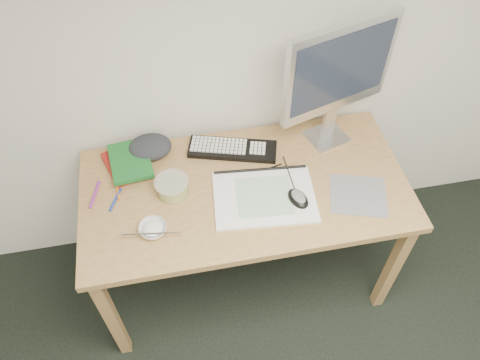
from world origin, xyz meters
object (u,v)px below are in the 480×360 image
object	(u,v)px
monitor	(339,72)
rice_bowl	(153,229)
sketchpad	(264,197)
keyboard	(232,149)
desk	(245,198)

from	to	relation	value
monitor	rice_bowl	bearing A→B (deg)	-172.80
sketchpad	keyboard	size ratio (longest dim) A/B	1.06
monitor	rice_bowl	size ratio (longest dim) A/B	5.39
desk	monitor	bearing A→B (deg)	27.24
monitor	rice_bowl	distance (m)	0.98
sketchpad	rice_bowl	world-z (taller)	rice_bowl
sketchpad	rice_bowl	size ratio (longest dim) A/B	3.81
sketchpad	rice_bowl	bearing A→B (deg)	-164.72
rice_bowl	keyboard	bearing A→B (deg)	43.91
keyboard	rice_bowl	xyz separation A→B (m)	(-0.39, -0.37, 0.01)
sketchpad	monitor	size ratio (longest dim) A/B	0.71
sketchpad	keyboard	xyz separation A→B (m)	(-0.08, 0.29, 0.01)
keyboard	monitor	size ratio (longest dim) A/B	0.67
sketchpad	rice_bowl	xyz separation A→B (m)	(-0.47, -0.08, 0.01)
keyboard	rice_bowl	bearing A→B (deg)	-119.81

